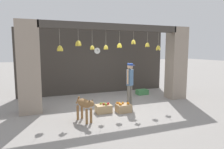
{
  "coord_description": "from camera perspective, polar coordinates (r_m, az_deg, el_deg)",
  "views": [
    {
      "loc": [
        -2.66,
        -6.64,
        2.08
      ],
      "look_at": [
        0.0,
        0.36,
        1.14
      ],
      "focal_mm": 32.0,
      "sensor_mm": 36.0,
      "label": 1
    }
  ],
  "objects": [
    {
      "name": "ground_plane",
      "position": [
        7.44,
        1.01,
        -9.04
      ],
      "size": [
        60.0,
        60.0,
        0.0
      ],
      "primitive_type": "plane",
      "color": "gray"
    },
    {
      "name": "shop_back_wall",
      "position": [
        9.52,
        -4.56,
        3.64
      ],
      "size": [
        7.08,
        0.12,
        2.99
      ],
      "primitive_type": "cube",
      "color": "#38332D",
      "rests_on": "ground_plane"
    },
    {
      "name": "shop_pillar_left",
      "position": [
        6.96,
        -22.63,
        1.82
      ],
      "size": [
        0.7,
        0.6,
        2.99
      ],
      "primitive_type": "cube",
      "color": "gray",
      "rests_on": "ground_plane"
    },
    {
      "name": "shop_pillar_right",
      "position": [
        8.9,
        17.85,
        3.07
      ],
      "size": [
        0.7,
        0.6,
        2.99
      ],
      "primitive_type": "cube",
      "color": "gray",
      "rests_on": "ground_plane"
    },
    {
      "name": "storefront_awning",
      "position": [
        7.29,
        0.58,
        12.82
      ],
      "size": [
        5.18,
        0.3,
        0.99
      ],
      "color": "#3D3833"
    },
    {
      "name": "dog",
      "position": [
        5.85,
        -7.78,
        -8.59
      ],
      "size": [
        0.46,
        0.87,
        0.72
      ],
      "rotation": [
        0.0,
        0.0,
        -1.21
      ],
      "color": "olive",
      "rests_on": "ground_plane"
    },
    {
      "name": "shopkeeper",
      "position": [
        7.25,
        5.13,
        -2.0
      ],
      "size": [
        0.31,
        0.3,
        1.59
      ],
      "rotation": [
        0.0,
        0.0,
        3.66
      ],
      "color": "#6B665B",
      "rests_on": "ground_plane"
    },
    {
      "name": "fruit_crate_oranges",
      "position": [
        6.77,
        3.3,
        -9.46
      ],
      "size": [
        0.47,
        0.38,
        0.33
      ],
      "color": "tan",
      "rests_on": "ground_plane"
    },
    {
      "name": "fruit_crate_apples",
      "position": [
        6.7,
        -2.43,
        -9.65
      ],
      "size": [
        0.51,
        0.37,
        0.33
      ],
      "color": "tan",
      "rests_on": "ground_plane"
    },
    {
      "name": "produce_box_green",
      "position": [
        9.4,
        8.59,
        -4.96
      ],
      "size": [
        0.52,
        0.35,
        0.23
      ],
      "primitive_type": "cube",
      "color": "#42844C",
      "rests_on": "ground_plane"
    },
    {
      "name": "water_bottle",
      "position": [
        7.08,
        4.39,
        -8.78
      ],
      "size": [
        0.08,
        0.08,
        0.29
      ],
      "color": "#2D60AD",
      "rests_on": "ground_plane"
    },
    {
      "name": "wall_clock",
      "position": [
        9.44,
        -4.27,
        6.77
      ],
      "size": [
        0.3,
        0.03,
        0.3
      ],
      "color": "black"
    }
  ]
}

